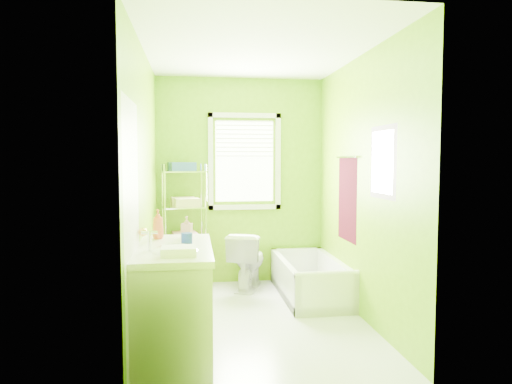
{
  "coord_description": "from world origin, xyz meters",
  "views": [
    {
      "loc": [
        -0.6,
        -4.33,
        1.57
      ],
      "look_at": [
        0.03,
        0.25,
        1.24
      ],
      "focal_mm": 32.0,
      "sensor_mm": 36.0,
      "label": 1
    }
  ],
  "objects": [
    {
      "name": "toilet",
      "position": [
        0.05,
        1.12,
        0.35
      ],
      "size": [
        0.6,
        0.78,
        0.7
      ],
      "primitive_type": "imported",
      "rotation": [
        0.0,
        0.0,
        2.8
      ],
      "color": "white",
      "rests_on": "ground"
    },
    {
      "name": "ground",
      "position": [
        0.0,
        0.0,
        0.0
      ],
      "size": [
        2.9,
        2.9,
        0.0
      ],
      "primitive_type": "plane",
      "color": "silver",
      "rests_on": "ground"
    },
    {
      "name": "bathtub",
      "position": [
        0.72,
        0.67,
        0.15
      ],
      "size": [
        0.66,
        1.42,
        0.46
      ],
      "color": "white",
      "rests_on": "ground"
    },
    {
      "name": "room_envelope",
      "position": [
        0.0,
        0.0,
        1.55
      ],
      "size": [
        2.14,
        2.94,
        2.62
      ],
      "color": "#689F07",
      "rests_on": "ground"
    },
    {
      "name": "window",
      "position": [
        0.05,
        1.42,
        1.61
      ],
      "size": [
        0.92,
        0.05,
        1.22
      ],
      "color": "white",
      "rests_on": "ground"
    },
    {
      "name": "right_wall_decor",
      "position": [
        1.04,
        -0.02,
        1.32
      ],
      "size": [
        0.04,
        1.48,
        1.17
      ],
      "color": "#3D0712",
      "rests_on": "ground"
    },
    {
      "name": "door",
      "position": [
        -1.04,
        -1.0,
        1.0
      ],
      "size": [
        0.09,
        0.8,
        2.0
      ],
      "color": "white",
      "rests_on": "ground"
    },
    {
      "name": "wire_shelf_unit",
      "position": [
        -0.7,
        1.22,
        0.94
      ],
      "size": [
        0.56,
        0.46,
        1.54
      ],
      "color": "silver",
      "rests_on": "ground"
    },
    {
      "name": "vanity",
      "position": [
        -0.76,
        -0.71,
        0.47
      ],
      "size": [
        0.6,
        1.18,
        1.14
      ],
      "color": "silver",
      "rests_on": "ground"
    }
  ]
}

